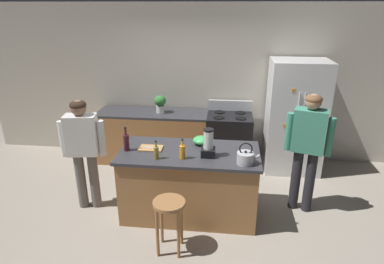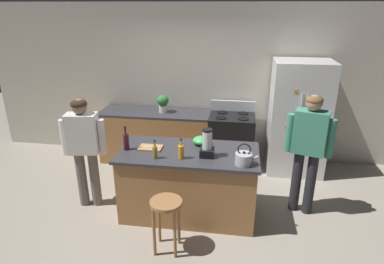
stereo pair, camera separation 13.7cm
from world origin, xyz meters
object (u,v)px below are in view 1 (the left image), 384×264
(person_by_sink_right, at_px, (308,143))
(mixing_bowl, at_px, (202,140))
(bottle_vinegar, at_px, (156,152))
(bottle_wine, at_px, (126,142))
(cutting_board, at_px, (151,148))
(blender_appliance, at_px, (208,145))
(tea_kettle, at_px, (245,158))
(person_by_island_left, at_px, (83,145))
(refrigerator, at_px, (295,117))
(potted_plant, at_px, (160,103))
(chef_knife, at_px, (152,147))
(stove_range, at_px, (229,140))
(bottle_soda, at_px, (182,151))
(kitchen_island, at_px, (189,183))
(bar_stool, at_px, (169,212))

(person_by_sink_right, bearing_deg, mixing_bowl, -179.53)
(bottle_vinegar, height_order, bottle_wine, bottle_wine)
(cutting_board, bearing_deg, blender_appliance, -9.54)
(tea_kettle, bearing_deg, person_by_sink_right, 33.18)
(person_by_island_left, bearing_deg, refrigerator, 26.74)
(refrigerator, distance_m, cutting_board, 2.54)
(bottle_vinegar, bearing_deg, potted_plant, 100.03)
(person_by_sink_right, distance_m, chef_knife, 2.01)
(refrigerator, xyz_separation_m, stove_range, (-1.06, 0.02, -0.46))
(person_by_sink_right, relative_size, bottle_soda, 6.41)
(bottle_vinegar, bearing_deg, tea_kettle, -0.69)
(bottle_soda, xyz_separation_m, mixing_bowl, (0.19, 0.47, -0.04))
(stove_range, distance_m, person_by_sink_right, 1.69)
(stove_range, bearing_deg, bottle_soda, -107.97)
(stove_range, xyz_separation_m, blender_appliance, (-0.26, -1.63, 0.60))
(stove_range, relative_size, cutting_board, 3.64)
(mixing_bowl, bearing_deg, chef_knife, -159.28)
(potted_plant, xyz_separation_m, bottle_wine, (-0.11, -1.60, -0.06))
(blender_appliance, relative_size, mixing_bowl, 1.51)
(person_by_island_left, bearing_deg, stove_range, 38.53)
(blender_appliance, bearing_deg, cutting_board, 170.46)
(kitchen_island, relative_size, chef_knife, 8.09)
(blender_appliance, relative_size, bottle_vinegar, 1.51)
(potted_plant, distance_m, mixing_bowl, 1.54)
(bottle_wine, bearing_deg, refrigerator, 33.28)
(person_by_island_left, height_order, cutting_board, person_by_island_left)
(stove_range, relative_size, tea_kettle, 3.97)
(bottle_soda, bearing_deg, bar_stool, -98.00)
(refrigerator, xyz_separation_m, chef_knife, (-2.05, -1.48, 0.01))
(refrigerator, xyz_separation_m, person_by_sink_right, (-0.06, -1.23, 0.07))
(person_by_sink_right, xyz_separation_m, bottle_vinegar, (-1.88, -0.52, 0.00))
(bar_stool, relative_size, blender_appliance, 1.83)
(bottle_soda, height_order, mixing_bowl, bottle_soda)
(bar_stool, relative_size, bottle_soda, 2.54)
(person_by_island_left, distance_m, bottle_vinegar, 1.07)
(person_by_island_left, relative_size, blender_appliance, 4.34)
(kitchen_island, relative_size, refrigerator, 0.96)
(person_by_sink_right, bearing_deg, potted_plant, 149.74)
(person_by_island_left, relative_size, bottle_wine, 4.89)
(potted_plant, xyz_separation_m, blender_appliance, (0.94, -1.65, -0.02))
(person_by_island_left, height_order, mixing_bowl, person_by_island_left)
(person_by_island_left, bearing_deg, chef_knife, 1.31)
(refrigerator, distance_m, bottle_soda, 2.36)
(bottle_soda, relative_size, mixing_bowl, 1.09)
(tea_kettle, bearing_deg, kitchen_island, 158.95)
(potted_plant, relative_size, blender_appliance, 0.84)
(blender_appliance, bearing_deg, bottle_soda, -160.63)
(cutting_board, bearing_deg, bar_stool, -64.58)
(person_by_island_left, xyz_separation_m, person_by_sink_right, (2.92, 0.27, 0.06))
(bar_stool, distance_m, cutting_board, 0.96)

